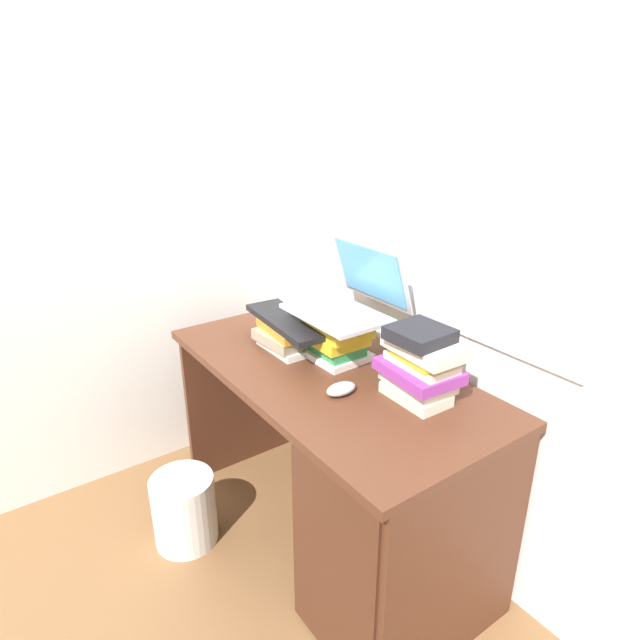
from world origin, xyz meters
TOP-DOWN VIEW (x-y plane):
  - ground_plane at (0.00, 0.00)m, footprint 6.00×6.00m
  - wall_back at (0.00, 0.36)m, footprint 6.00×0.06m
  - wall_left at (-0.89, 0.00)m, footprint 0.05×6.00m
  - desk at (0.31, -0.02)m, footprint 1.26×0.63m
  - book_stack_tall at (-0.06, 0.08)m, footprint 0.24×0.19m
  - book_stack_keyboard_riser at (-0.23, -0.02)m, footprint 0.24×0.18m
  - book_stack_side at (0.31, 0.11)m, footprint 0.26×0.20m
  - laptop at (-0.05, 0.14)m, footprint 0.36×0.31m
  - keyboard at (-0.22, -0.02)m, footprint 0.43×0.17m
  - computer_mouse at (0.16, -0.07)m, footprint 0.06×0.10m
  - mug at (-0.43, 0.01)m, footprint 0.11×0.08m
  - wastebasket at (-0.30, -0.45)m, footprint 0.24×0.24m

SIDE VIEW (x-z plane):
  - ground_plane at x=0.00m, z-range 0.00..0.00m
  - wastebasket at x=-0.30m, z-range 0.00..0.28m
  - desk at x=0.31m, z-range 0.03..0.76m
  - computer_mouse at x=0.16m, z-range 0.72..0.76m
  - mug at x=-0.43m, z-range 0.72..0.82m
  - book_stack_keyboard_riser at x=-0.23m, z-range 0.72..0.82m
  - book_stack_tall at x=-0.06m, z-range 0.72..0.89m
  - keyboard at x=-0.22m, z-range 0.82..0.84m
  - book_stack_side at x=0.31m, z-range 0.72..0.95m
  - laptop at x=-0.05m, z-range 0.83..1.06m
  - wall_back at x=0.00m, z-range 0.00..2.60m
  - wall_left at x=-0.89m, z-range 0.00..2.60m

